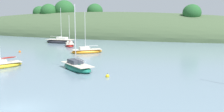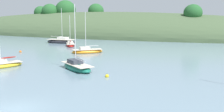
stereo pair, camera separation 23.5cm
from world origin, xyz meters
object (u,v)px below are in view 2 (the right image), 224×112
(sailboat_teal_outer, at_px, (87,51))
(sailboat_orange_cutter, at_px, (77,67))
(sailboat_navy_dinghy, at_px, (70,45))
(mooring_buoy_inner, at_px, (20,52))
(mooring_buoy_outer, at_px, (107,76))
(sailboat_red_portside, at_px, (3,65))
(sailboat_cream_ketch, at_px, (61,41))

(sailboat_teal_outer, bearing_deg, sailboat_orange_cutter, -67.82)
(sailboat_navy_dinghy, relative_size, mooring_buoy_inner, 13.49)
(sailboat_teal_outer, xyz_separation_m, mooring_buoy_outer, (11.03, -16.27, -0.25))
(sailboat_orange_cutter, bearing_deg, sailboat_teal_outer, 112.18)
(sailboat_red_portside, relative_size, mooring_buoy_inner, 14.05)
(sailboat_orange_cutter, height_order, sailboat_cream_ketch, sailboat_cream_ketch)
(sailboat_red_portside, distance_m, mooring_buoy_outer, 15.58)
(sailboat_red_portside, height_order, mooring_buoy_outer, sailboat_red_portside)
(sailboat_red_portside, relative_size, sailboat_teal_outer, 0.95)
(mooring_buoy_inner, bearing_deg, sailboat_red_portside, -57.56)
(sailboat_teal_outer, relative_size, mooring_buoy_outer, 14.76)
(mooring_buoy_inner, bearing_deg, sailboat_navy_dinghy, 72.82)
(sailboat_red_portside, height_order, mooring_buoy_inner, sailboat_red_portside)
(sailboat_teal_outer, bearing_deg, sailboat_cream_ketch, 137.45)
(sailboat_orange_cutter, distance_m, mooring_buoy_inner, 20.75)
(sailboat_orange_cutter, relative_size, sailboat_cream_ketch, 0.95)
(sailboat_cream_ketch, bearing_deg, sailboat_red_portside, -71.71)
(sailboat_orange_cutter, xyz_separation_m, sailboat_red_portside, (-10.24, -2.56, -0.04))
(sailboat_teal_outer, xyz_separation_m, mooring_buoy_inner, (-12.50, -4.01, -0.25))
(mooring_buoy_outer, height_order, mooring_buoy_inner, same)
(sailboat_teal_outer, distance_m, sailboat_cream_ketch, 19.50)
(sailboat_orange_cutter, height_order, mooring_buoy_inner, sailboat_orange_cutter)
(sailboat_navy_dinghy, height_order, mooring_buoy_inner, sailboat_navy_dinghy)
(sailboat_orange_cutter, xyz_separation_m, mooring_buoy_inner, (-18.20, 9.96, -0.27))
(sailboat_navy_dinghy, xyz_separation_m, mooring_buoy_outer, (19.72, -24.60, -0.23))
(sailboat_orange_cutter, xyz_separation_m, sailboat_teal_outer, (-5.70, 13.97, -0.03))
(sailboat_navy_dinghy, bearing_deg, sailboat_red_portside, -80.53)
(sailboat_orange_cutter, distance_m, sailboat_red_portside, 10.56)
(sailboat_orange_cutter, xyz_separation_m, mooring_buoy_outer, (5.34, -2.31, -0.27))
(sailboat_navy_dinghy, height_order, sailboat_teal_outer, sailboat_teal_outer)
(sailboat_navy_dinghy, xyz_separation_m, sailboat_cream_ketch, (-5.67, 4.86, 0.11))
(sailboat_teal_outer, bearing_deg, sailboat_navy_dinghy, 136.24)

